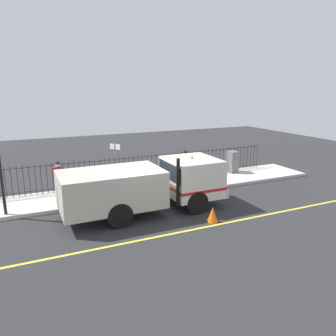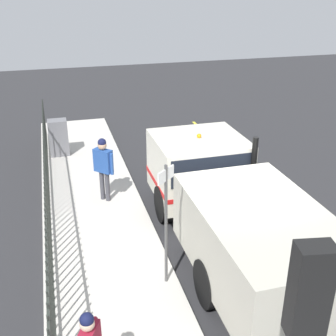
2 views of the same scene
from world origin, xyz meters
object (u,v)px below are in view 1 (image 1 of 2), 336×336
worker_standing (185,164)px  traffic_cone (213,214)px  utility_cabinet (232,162)px  work_truck (152,183)px  pedestrian_distant (58,174)px  street_sign (116,164)px

worker_standing → traffic_cone: bearing=32.2°
worker_standing → utility_cabinet: size_ratio=1.44×
work_truck → traffic_cone: 2.81m
traffic_cone → utility_cabinet: bearing=-41.1°
pedestrian_distant → traffic_cone: size_ratio=2.67×
worker_standing → pedestrian_distant: (1.00, 6.09, -0.13)m
worker_standing → pedestrian_distant: worker_standing is taller
worker_standing → pedestrian_distant: bearing=-53.5°
work_truck → pedestrian_distant: size_ratio=4.27×
worker_standing → utility_cabinet: (1.08, -3.72, -0.48)m
worker_standing → street_sign: bearing=-33.5°
street_sign → utility_cabinet: bearing=-76.6°
traffic_cone → street_sign: size_ratio=0.23×
work_truck → worker_standing: 3.68m
worker_standing → pedestrian_distant: size_ratio=1.14×
work_truck → street_sign: street_sign is taller
work_truck → worker_standing: bearing=130.2°
worker_standing → street_sign: (-0.71, 3.82, 0.49)m
utility_cabinet → traffic_cone: (-5.49, 4.80, -0.49)m
pedestrian_distant → traffic_cone: bearing=-20.5°
pedestrian_distant → work_truck: bearing=-19.1°
work_truck → traffic_cone: bearing=40.0°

